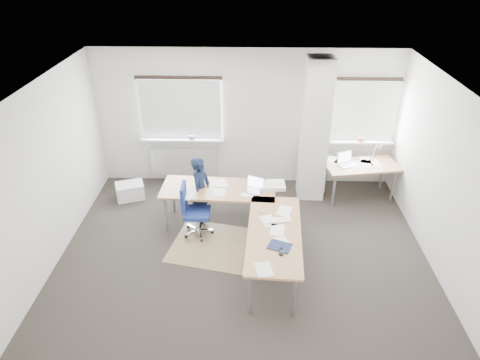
{
  "coord_description": "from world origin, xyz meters",
  "views": [
    {
      "loc": [
        0.1,
        -5.53,
        4.58
      ],
      "look_at": [
        -0.08,
        0.9,
        0.9
      ],
      "focal_mm": 32.0,
      "sensor_mm": 36.0,
      "label": 1
    }
  ],
  "objects_px": {
    "desk_main": "(247,210)",
    "task_chair": "(196,221)",
    "desk_side": "(361,166)",
    "person": "(201,190)"
  },
  "relations": [
    {
      "from": "desk_side",
      "to": "person",
      "type": "distance_m",
      "value": 3.17
    },
    {
      "from": "desk_main",
      "to": "task_chair",
      "type": "height_order",
      "value": "task_chair"
    },
    {
      "from": "desk_main",
      "to": "task_chair",
      "type": "bearing_deg",
      "value": 166.64
    },
    {
      "from": "desk_main",
      "to": "task_chair",
      "type": "distance_m",
      "value": 1.03
    },
    {
      "from": "desk_main",
      "to": "task_chair",
      "type": "xyz_separation_m",
      "value": [
        -0.9,
        0.27,
        -0.42
      ]
    },
    {
      "from": "desk_side",
      "to": "person",
      "type": "bearing_deg",
      "value": -173.14
    },
    {
      "from": "task_chair",
      "to": "person",
      "type": "relative_size",
      "value": 0.77
    },
    {
      "from": "task_chair",
      "to": "desk_side",
      "type": "bearing_deg",
      "value": 22.87
    },
    {
      "from": "desk_side",
      "to": "task_chair",
      "type": "distance_m",
      "value": 3.39
    },
    {
      "from": "desk_main",
      "to": "person",
      "type": "relative_size",
      "value": 2.12
    }
  ]
}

